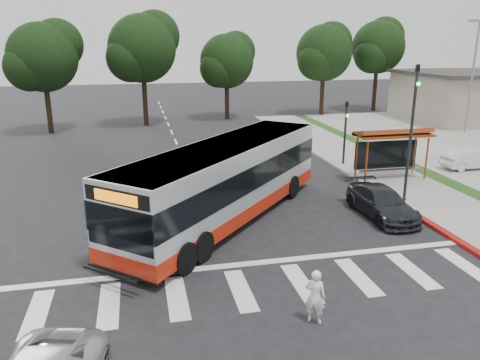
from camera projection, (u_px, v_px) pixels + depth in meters
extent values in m
plane|color=black|center=(214.00, 230.00, 19.35)|extent=(140.00, 140.00, 0.00)
cube|color=gray|center=(367.00, 165.00, 29.10)|extent=(4.00, 40.00, 0.12)
cube|color=#9E9991|center=(337.00, 167.00, 28.68)|extent=(0.30, 40.00, 0.15)
cube|color=maroon|center=(437.00, 228.00, 19.33)|extent=(0.32, 6.00, 0.15)
cube|color=#9E9584|center=(480.00, 97.00, 45.53)|extent=(14.00, 10.00, 4.40)
cube|color=silver|center=(241.00, 290.00, 14.67)|extent=(18.00, 2.60, 0.01)
cylinder|color=#923B18|center=(366.00, 162.00, 24.97)|extent=(0.10, 0.10, 2.30)
cylinder|color=#923B18|center=(426.00, 159.00, 25.72)|extent=(0.10, 0.10, 2.30)
cylinder|color=#923B18|center=(356.00, 157.00, 26.10)|extent=(0.10, 0.10, 2.30)
cylinder|color=#923B18|center=(414.00, 154.00, 26.84)|extent=(0.10, 0.10, 2.30)
cube|color=#923B18|center=(393.00, 135.00, 25.54)|extent=(4.20, 1.60, 0.12)
cube|color=#923B18|center=(393.00, 132.00, 25.54)|extent=(4.20, 1.32, 0.51)
cube|color=black|center=(386.00, 155.00, 26.46)|extent=(3.80, 0.06, 1.60)
cube|color=gray|center=(390.00, 170.00, 26.11)|extent=(3.60, 0.40, 0.08)
cylinder|color=black|center=(411.00, 136.00, 21.82)|extent=(0.14, 0.14, 6.50)
imported|color=black|center=(417.00, 76.00, 21.03)|extent=(0.16, 0.20, 1.00)
sphere|color=#19E533|center=(419.00, 84.00, 20.96)|extent=(0.18, 0.18, 0.18)
cylinder|color=black|center=(345.00, 134.00, 28.72)|extent=(0.14, 0.14, 4.00)
imported|color=black|center=(347.00, 110.00, 28.29)|extent=(0.16, 0.20, 1.00)
sphere|color=#19E533|center=(347.00, 116.00, 28.22)|extent=(0.18, 0.18, 0.18)
cylinder|color=gray|center=(472.00, 78.00, 37.99)|extent=(0.18, 0.18, 9.00)
cube|color=gray|center=(474.00, 21.00, 36.61)|extent=(0.80, 0.35, 0.22)
cylinder|color=black|center=(322.00, 93.00, 48.20)|extent=(0.44, 0.44, 4.40)
sphere|color=black|center=(324.00, 53.00, 47.06)|extent=(5.60, 5.60, 5.60)
sphere|color=black|center=(332.00, 43.00, 47.79)|extent=(4.20, 4.20, 4.20)
sphere|color=black|center=(317.00, 60.00, 46.40)|extent=(3.92, 3.92, 3.92)
cylinder|color=black|center=(375.00, 89.00, 51.50)|extent=(0.44, 0.44, 4.84)
sphere|color=black|center=(378.00, 47.00, 50.23)|extent=(5.60, 5.60, 5.60)
sphere|color=black|center=(385.00, 36.00, 50.94)|extent=(4.20, 4.20, 4.20)
sphere|color=black|center=(372.00, 55.00, 49.60)|extent=(3.92, 3.92, 3.92)
cylinder|color=black|center=(145.00, 99.00, 42.55)|extent=(0.44, 0.44, 4.84)
sphere|color=black|center=(142.00, 49.00, 41.29)|extent=(6.00, 6.00, 6.00)
sphere|color=black|center=(155.00, 36.00, 42.07)|extent=(4.50, 4.50, 4.50)
sphere|color=black|center=(130.00, 58.00, 40.59)|extent=(4.20, 4.20, 4.20)
cylinder|color=black|center=(227.00, 99.00, 46.21)|extent=(0.44, 0.44, 3.96)
sphere|color=black|center=(227.00, 61.00, 45.18)|extent=(5.20, 5.20, 5.20)
sphere|color=black|center=(235.00, 51.00, 45.87)|extent=(3.90, 3.90, 3.90)
sphere|color=black|center=(219.00, 68.00, 44.56)|extent=(3.64, 3.64, 3.64)
cylinder|color=black|center=(48.00, 107.00, 39.08)|extent=(0.44, 0.44, 4.40)
sphere|color=black|center=(43.00, 57.00, 37.93)|extent=(5.60, 5.60, 5.60)
sphere|color=black|center=(57.00, 44.00, 38.66)|extent=(4.20, 4.20, 4.20)
sphere|color=black|center=(29.00, 67.00, 37.27)|extent=(3.92, 3.92, 3.92)
imported|color=white|center=(315.00, 296.00, 12.81)|extent=(0.69, 0.64, 1.59)
imported|color=#222427|center=(382.00, 203.00, 20.67)|extent=(1.86, 4.44, 1.28)
imported|color=silver|center=(471.00, 159.00, 28.07)|extent=(3.65, 1.36, 1.19)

